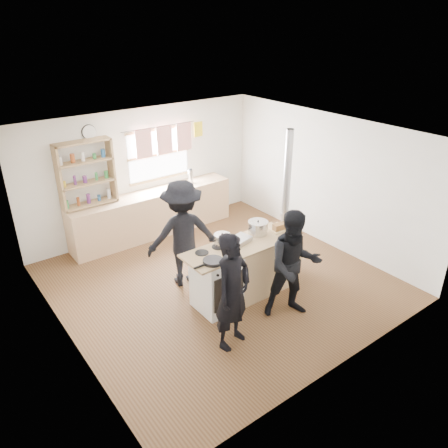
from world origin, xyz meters
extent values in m
cube|color=brown|center=(0.00, 0.00, -0.01)|extent=(5.00, 5.00, 0.01)
cube|color=tan|center=(0.00, 2.22, 0.45)|extent=(3.40, 0.55, 0.90)
cube|color=tan|center=(-1.20, 2.34, 0.94)|extent=(1.00, 0.28, 0.03)
cube|color=tan|center=(-1.20, 2.34, 1.33)|extent=(1.00, 0.28, 0.03)
cube|color=tan|center=(-1.20, 2.34, 1.74)|extent=(1.00, 0.28, 0.03)
cube|color=tan|center=(-1.20, 2.34, 2.08)|extent=(1.00, 0.28, 0.03)
cube|color=tan|center=(-1.68, 2.34, 1.50)|extent=(0.04, 0.28, 1.20)
cube|color=tan|center=(-0.72, 2.34, 1.50)|extent=(0.04, 0.28, 1.20)
cylinder|color=silver|center=(0.91, 2.22, 1.04)|extent=(0.10, 0.10, 0.28)
cube|color=white|center=(-0.45, -0.55, 0.45)|extent=(0.60, 0.60, 0.90)
cube|color=tan|center=(0.45, -0.55, 0.45)|extent=(1.20, 0.60, 0.90)
cube|color=tan|center=(0.00, -0.55, 0.92)|extent=(1.84, 0.64, 0.03)
cylinder|color=black|center=(-0.63, -0.72, 0.96)|extent=(0.29, 0.29, 0.05)
cylinder|color=#276221|center=(-0.63, -0.72, 0.97)|extent=(0.26, 0.26, 0.02)
cube|color=silver|center=(0.04, -0.47, 0.97)|extent=(0.42, 0.32, 0.07)
cube|color=brown|center=(0.04, -0.47, 0.99)|extent=(0.36, 0.27, 0.02)
cylinder|color=silver|center=(-0.22, -0.38, 1.01)|extent=(0.24, 0.24, 0.17)
cylinder|color=silver|center=(-0.22, -0.38, 1.10)|extent=(0.25, 0.25, 0.01)
sphere|color=black|center=(-0.22, -0.38, 1.12)|extent=(0.03, 0.03, 0.03)
cylinder|color=#BDBDBF|center=(0.46, -0.42, 1.03)|extent=(0.31, 0.31, 0.20)
cylinder|color=#BDBDBF|center=(0.46, -0.42, 1.14)|extent=(0.32, 0.32, 0.01)
sphere|color=black|center=(0.46, -0.42, 1.15)|extent=(0.03, 0.03, 0.03)
cube|color=tan|center=(0.81, -0.55, 0.94)|extent=(0.30, 0.23, 0.02)
cube|color=olive|center=(0.81, -0.55, 1.00)|extent=(0.23, 0.14, 0.10)
cube|color=black|center=(1.08, -0.38, 0.24)|extent=(0.35, 0.35, 0.48)
cylinder|color=#ADADB2|center=(1.08, -0.38, 1.49)|extent=(0.12, 0.12, 2.02)
imported|color=black|center=(-0.75, -1.33, 0.83)|extent=(0.69, 0.55, 1.66)
imported|color=black|center=(0.35, -1.33, 0.83)|extent=(1.01, 0.93, 1.66)
imported|color=black|center=(-0.46, 0.35, 0.90)|extent=(1.30, 0.97, 1.79)
camera|label=1|loc=(-3.67, -5.02, 4.07)|focal=35.00mm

